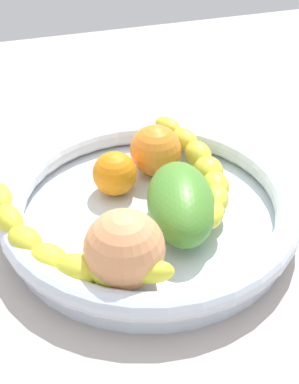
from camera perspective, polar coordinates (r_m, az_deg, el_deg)
The scene contains 8 objects.
kitchen_counter at distance 66.29cm, azimuth 0.00°, elevation -4.34°, with size 120.00×120.00×3.00cm, color #B0A49C.
fruit_bowl at distance 63.82cm, azimuth 0.00°, elevation -1.73°, with size 33.31×33.31×4.60cm.
banana_draped_left at distance 67.55cm, azimuth 5.21°, elevation 2.37°, with size 23.23×7.18×4.11cm.
banana_draped_right at distance 56.80cm, azimuth -9.35°, elevation -5.69°, with size 19.30×15.91×4.34cm.
orange_front at distance 69.02cm, azimuth 0.60°, elevation 4.18°, with size 6.29×6.29×6.29cm, color orange.
orange_mid_left at distance 66.03cm, azimuth -3.50°, elevation 1.85°, with size 5.19×5.19×5.19cm, color orange.
mango_green at distance 60.68cm, azimuth 3.15°, elevation -1.09°, with size 12.83×7.19×6.26cm, color #4C8C2F.
peach_blush at distance 53.98cm, azimuth -2.53°, elevation -5.71°, with size 7.80×7.80×7.80cm, color #EE9B64.
Camera 1 is at (-47.79, 14.43, 45.12)cm, focal length 53.38 mm.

